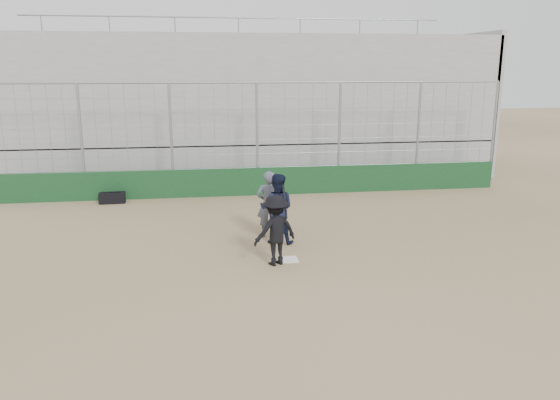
{
  "coord_description": "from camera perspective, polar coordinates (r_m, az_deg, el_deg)",
  "views": [
    {
      "loc": [
        -2.0,
        -12.25,
        4.53
      ],
      "look_at": [
        0.0,
        1.4,
        1.15
      ],
      "focal_mm": 35.0,
      "sensor_mm": 36.0,
      "label": 1
    }
  ],
  "objects": [
    {
      "name": "catcher_crouched",
      "position": [
        14.25,
        -0.33,
        -2.15
      ],
      "size": [
        1.07,
        0.93,
        1.25
      ],
      "color": "black",
      "rests_on": "ground"
    },
    {
      "name": "backstop",
      "position": [
        19.69,
        -2.37,
        3.29
      ],
      "size": [
        18.1,
        0.25,
        4.04
      ],
      "color": "#113619",
      "rests_on": "ground"
    },
    {
      "name": "bleachers",
      "position": [
        24.34,
        -3.66,
        9.95
      ],
      "size": [
        20.25,
        6.7,
        6.98
      ],
      "color": "gray",
      "rests_on": "ground"
    },
    {
      "name": "batter_at_plate",
      "position": [
        12.69,
        -0.49,
        -3.17
      ],
      "size": [
        1.23,
        0.99,
        1.83
      ],
      "color": "black",
      "rests_on": "ground"
    },
    {
      "name": "home_plate",
      "position": [
        13.21,
        0.89,
        -6.23
      ],
      "size": [
        0.44,
        0.44,
        0.02
      ],
      "primitive_type": "cube",
      "color": "white",
      "rests_on": "ground"
    },
    {
      "name": "equipment_bag",
      "position": [
        19.43,
        -17.12,
        0.22
      ],
      "size": [
        0.88,
        0.4,
        0.41
      ],
      "color": "black",
      "rests_on": "ground"
    },
    {
      "name": "umpire",
      "position": [
        14.78,
        -1.2,
        -0.77
      ],
      "size": [
        0.68,
        0.46,
        1.64
      ],
      "primitive_type": "imported",
      "rotation": [
        0.0,
        0.0,
        3.18
      ],
      "color": "#484E5C",
      "rests_on": "ground"
    },
    {
      "name": "ground",
      "position": [
        13.22,
        0.89,
        -6.28
      ],
      "size": [
        90.0,
        90.0,
        0.0
      ],
      "primitive_type": "plane",
      "color": "brown",
      "rests_on": "ground"
    }
  ]
}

